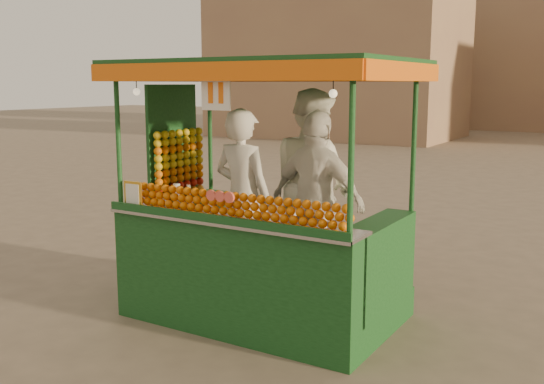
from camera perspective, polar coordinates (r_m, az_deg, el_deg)
The scene contains 6 objects.
ground at distance 6.03m, azimuth 1.18°, elevation -12.13°, with size 90.00×90.00×0.00m, color brown.
building_left at distance 27.51m, azimuth 5.96°, elevation 11.37°, with size 10.00×6.00×6.00m, color #967555.
juice_cart at distance 5.99m, azimuth -1.76°, elevation -4.16°, with size 2.72×1.76×2.47m.
vendor_left at distance 6.13m, azimuth -2.69°, elevation -0.49°, with size 0.66×0.46×1.74m.
vendor_middle at distance 6.36m, azimuth 3.75°, elevation 0.74°, with size 1.17×1.09×1.93m.
vendor_right at distance 5.96m, azimuth 4.16°, elevation -0.89°, with size 1.05×0.54×1.73m.
Camera 1 is at (2.80, -4.84, 2.26)m, focal length 41.20 mm.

